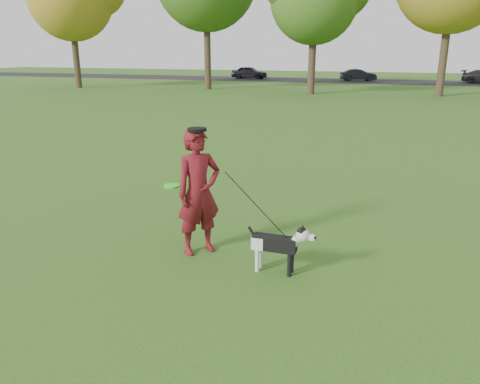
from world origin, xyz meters
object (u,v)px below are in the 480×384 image
(man, at_px, (199,192))
(car_mid, at_px, (358,75))
(car_left, at_px, (249,73))
(dog, at_px, (280,243))

(man, xyz_separation_m, car_mid, (-1.38, 40.30, -0.34))
(man, relative_size, car_left, 0.50)
(car_left, bearing_deg, dog, -161.53)
(man, bearing_deg, car_left, 58.55)
(dog, relative_size, car_mid, 0.28)
(car_left, distance_m, car_mid, 10.66)
(dog, bearing_deg, man, 167.04)
(man, xyz_separation_m, dog, (1.26, -0.29, -0.48))
(dog, xyz_separation_m, car_left, (-13.30, 40.59, 0.21))
(dog, xyz_separation_m, car_mid, (-2.64, 40.59, 0.14))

